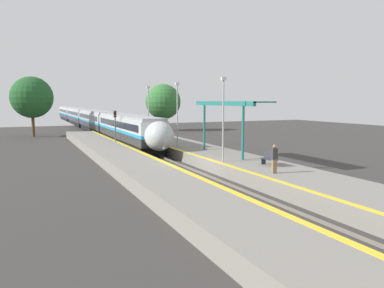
{
  "coord_description": "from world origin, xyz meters",
  "views": [
    {
      "loc": [
        -10.95,
        -24.79,
        5.33
      ],
      "look_at": [
        0.55,
        0.75,
        2.1
      ],
      "focal_mm": 35.0,
      "sensor_mm": 36.0,
      "label": 1
    }
  ],
  "objects_px": {
    "railway_signal": "(115,126)",
    "lamppost_mid": "(177,111)",
    "platform_bench": "(270,159)",
    "lamppost_far": "(148,109)",
    "person_waiting": "(274,158)",
    "train": "(87,118)",
    "lamppost_near": "(223,114)"
  },
  "relations": [
    {
      "from": "lamppost_near",
      "to": "lamppost_far",
      "type": "xyz_separation_m",
      "value": [
        0.0,
        17.76,
        0.0
      ]
    },
    {
      "from": "train",
      "to": "lamppost_mid",
      "type": "height_order",
      "value": "lamppost_mid"
    },
    {
      "from": "railway_signal",
      "to": "platform_bench",
      "type": "bearing_deg",
      "value": -72.07
    },
    {
      "from": "train",
      "to": "platform_bench",
      "type": "xyz_separation_m",
      "value": [
        4.36,
        -51.87,
        -0.76
      ]
    },
    {
      "from": "lamppost_near",
      "to": "lamppost_far",
      "type": "height_order",
      "value": "same"
    },
    {
      "from": "person_waiting",
      "to": "lamppost_far",
      "type": "distance_m",
      "value": 23.14
    },
    {
      "from": "railway_signal",
      "to": "lamppost_mid",
      "type": "height_order",
      "value": "lamppost_mid"
    },
    {
      "from": "lamppost_mid",
      "to": "person_waiting",
      "type": "bearing_deg",
      "value": -87.2
    },
    {
      "from": "lamppost_near",
      "to": "lamppost_far",
      "type": "bearing_deg",
      "value": 90.0
    },
    {
      "from": "platform_bench",
      "to": "lamppost_mid",
      "type": "distance_m",
      "value": 12.25
    },
    {
      "from": "person_waiting",
      "to": "lamppost_mid",
      "type": "height_order",
      "value": "lamppost_mid"
    },
    {
      "from": "train",
      "to": "platform_bench",
      "type": "height_order",
      "value": "train"
    },
    {
      "from": "platform_bench",
      "to": "person_waiting",
      "type": "xyz_separation_m",
      "value": [
        -1.42,
        -2.43,
        0.46
      ]
    },
    {
      "from": "platform_bench",
      "to": "lamppost_near",
      "type": "height_order",
      "value": "lamppost_near"
    },
    {
      "from": "platform_bench",
      "to": "lamppost_far",
      "type": "xyz_separation_m",
      "value": [
        -2.11,
        20.57,
        2.99
      ]
    },
    {
      "from": "lamppost_near",
      "to": "platform_bench",
      "type": "bearing_deg",
      "value": -53.02
    },
    {
      "from": "person_waiting",
      "to": "platform_bench",
      "type": "bearing_deg",
      "value": 59.64
    },
    {
      "from": "railway_signal",
      "to": "lamppost_far",
      "type": "height_order",
      "value": "lamppost_far"
    },
    {
      "from": "platform_bench",
      "to": "lamppost_mid",
      "type": "xyz_separation_m",
      "value": [
        -2.11,
        11.69,
        2.99
      ]
    },
    {
      "from": "railway_signal",
      "to": "lamppost_mid",
      "type": "bearing_deg",
      "value": -61.6
    },
    {
      "from": "lamppost_near",
      "to": "lamppost_far",
      "type": "relative_size",
      "value": 1.0
    },
    {
      "from": "lamppost_near",
      "to": "lamppost_far",
      "type": "distance_m",
      "value": 17.76
    },
    {
      "from": "platform_bench",
      "to": "lamppost_near",
      "type": "relative_size",
      "value": 0.26
    },
    {
      "from": "person_waiting",
      "to": "lamppost_near",
      "type": "relative_size",
      "value": 0.29
    },
    {
      "from": "platform_bench",
      "to": "lamppost_far",
      "type": "height_order",
      "value": "lamppost_far"
    },
    {
      "from": "person_waiting",
      "to": "railway_signal",
      "type": "bearing_deg",
      "value": 102.54
    },
    {
      "from": "train",
      "to": "lamppost_near",
      "type": "bearing_deg",
      "value": -87.37
    },
    {
      "from": "platform_bench",
      "to": "lamppost_mid",
      "type": "relative_size",
      "value": 0.26
    },
    {
      "from": "lamppost_mid",
      "to": "platform_bench",
      "type": "bearing_deg",
      "value": -79.76
    },
    {
      "from": "train",
      "to": "lamppost_near",
      "type": "height_order",
      "value": "lamppost_near"
    },
    {
      "from": "platform_bench",
      "to": "lamppost_near",
      "type": "bearing_deg",
      "value": 126.98
    },
    {
      "from": "platform_bench",
      "to": "train",
      "type": "bearing_deg",
      "value": 94.81
    }
  ]
}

